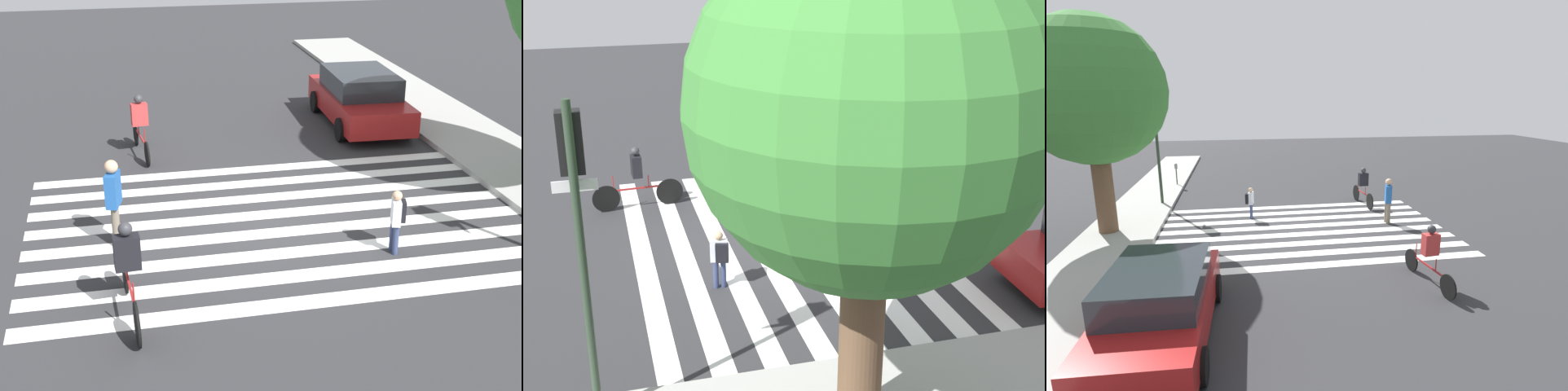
% 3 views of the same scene
% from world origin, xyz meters
% --- Properties ---
extents(ground_plane, '(60.00, 60.00, 0.00)m').
position_xyz_m(ground_plane, '(0.00, 0.00, 0.00)').
color(ground_plane, '#2D2D30').
extents(sidewalk_curb, '(36.00, 2.50, 0.14)m').
position_xyz_m(sidewalk_curb, '(0.00, 6.25, 0.07)').
color(sidewalk_curb, '#9E9E99').
rests_on(sidewalk_curb, ground_plane).
extents(crosswalk_stripes, '(6.60, 10.00, 0.01)m').
position_xyz_m(crosswalk_stripes, '(-0.00, 0.00, 0.00)').
color(crosswalk_stripes, white).
rests_on(crosswalk_stripes, ground_plane).
extents(traffic_light, '(0.60, 0.50, 4.88)m').
position_xyz_m(traffic_light, '(4.22, 5.36, 3.41)').
color(traffic_light, '#283828').
rests_on(traffic_light, ground_plane).
extents(parking_meter, '(0.15, 0.15, 1.25)m').
position_xyz_m(parking_meter, '(7.94, 5.36, 0.93)').
color(parking_meter, '#283828').
rests_on(parking_meter, ground_plane).
extents(street_tree, '(4.68, 4.68, 7.15)m').
position_xyz_m(street_tree, '(0.61, 6.65, 4.77)').
color(street_tree, brown).
rests_on(street_tree, ground_plane).
extents(pedestrian_adult_blue_shirt, '(0.51, 0.32, 1.70)m').
position_xyz_m(pedestrian_adult_blue_shirt, '(0.28, -3.23, 0.96)').
color(pedestrian_adult_blue_shirt, '#6B6051').
rests_on(pedestrian_adult_blue_shirt, ground_plane).
extents(pedestrian_adult_tall_backpack, '(0.37, 0.34, 1.23)m').
position_xyz_m(pedestrian_adult_tall_backpack, '(1.70, 1.79, 0.72)').
color(pedestrian_adult_tall_backpack, navy).
rests_on(pedestrian_adult_tall_backpack, ground_plane).
extents(cyclist_near_curb, '(2.32, 0.42, 1.64)m').
position_xyz_m(cyclist_near_curb, '(2.91, -3.09, 0.87)').
color(cyclist_near_curb, black).
rests_on(cyclist_near_curb, ground_plane).
extents(cyclist_mid_street, '(2.27, 0.42, 1.57)m').
position_xyz_m(cyclist_mid_street, '(-4.69, -2.46, 0.86)').
color(cyclist_mid_street, black).
rests_on(cyclist_mid_street, ground_plane).
extents(car_parked_far_curb, '(4.62, 2.19, 1.53)m').
position_xyz_m(car_parked_far_curb, '(-6.05, 3.80, 0.78)').
color(car_parked_far_curb, maroon).
rests_on(car_parked_far_curb, ground_plane).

